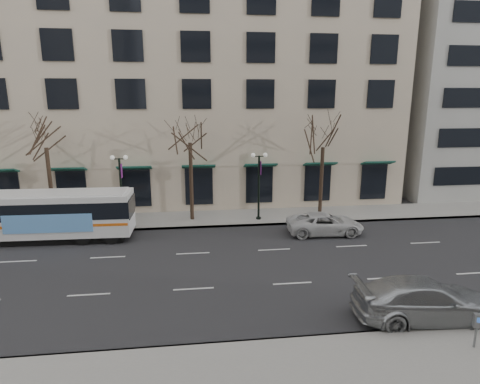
{
  "coord_description": "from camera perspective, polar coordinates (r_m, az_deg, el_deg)",
  "views": [
    {
      "loc": [
        0.11,
        -20.55,
        9.33
      ],
      "look_at": [
        2.75,
        1.25,
        4.0
      ],
      "focal_mm": 30.0,
      "sensor_mm": 36.0,
      "label": 1
    }
  ],
  "objects": [
    {
      "name": "lamp_post_right",
      "position": [
        29.86,
        2.72,
        1.28
      ],
      "size": [
        1.22,
        0.45,
        5.21
      ],
      "color": "black",
      "rests_on": "ground"
    },
    {
      "name": "tree_far_mid",
      "position": [
        29.45,
        -7.16,
        8.82
      ],
      "size": [
        3.6,
        3.6,
        8.55
      ],
      "color": "black",
      "rests_on": "ground"
    },
    {
      "name": "lamp_post_left",
      "position": [
        29.89,
        -16.55,
        0.73
      ],
      "size": [
        1.22,
        0.45,
        5.21
      ],
      "color": "black",
      "rests_on": "ground"
    },
    {
      "name": "tree_far_right",
      "position": [
        31.11,
        11.8,
        7.99
      ],
      "size": [
        3.6,
        3.6,
        8.06
      ],
      "color": "black",
      "rests_on": "ground"
    },
    {
      "name": "white_pickup",
      "position": [
        28.23,
        11.98,
        -4.41
      ],
      "size": [
        5.32,
        2.64,
        1.45
      ],
      "primitive_type": "imported",
      "rotation": [
        0.0,
        0.0,
        1.53
      ],
      "color": "#BEBEBE",
      "rests_on": "ground"
    },
    {
      "name": "sidewalk_far",
      "position": [
        31.35,
        2.4,
        -3.54
      ],
      "size": [
        80.0,
        4.0,
        0.15
      ],
      "primitive_type": "cube",
      "color": "gray",
      "rests_on": "ground"
    },
    {
      "name": "building_hotel",
      "position": [
        41.69,
        -10.23,
        17.11
      ],
      "size": [
        40.0,
        20.0,
        24.0
      ],
      "primitive_type": "cube",
      "color": "#C6B297",
      "rests_on": "ground"
    },
    {
      "name": "ground",
      "position": [
        22.57,
        -6.67,
        -10.87
      ],
      "size": [
        160.0,
        160.0,
        0.0
      ],
      "primitive_type": "plane",
      "color": "black",
      "rests_on": "ground"
    },
    {
      "name": "city_bus",
      "position": [
        29.15,
        -26.54,
        -2.88
      ],
      "size": [
        11.95,
        2.88,
        3.23
      ],
      "rotation": [
        0.0,
        0.0,
        -0.02
      ],
      "color": "silver",
      "rests_on": "ground"
    },
    {
      "name": "tree_far_left",
      "position": [
        31.16,
        -26.03,
        7.43
      ],
      "size": [
        3.6,
        3.6,
        8.34
      ],
      "color": "black",
      "rests_on": "ground"
    },
    {
      "name": "silver_car",
      "position": [
        19.25,
        24.88,
        -13.73
      ],
      "size": [
        6.26,
        2.87,
        1.78
      ],
      "primitive_type": "imported",
      "rotation": [
        0.0,
        0.0,
        1.51
      ],
      "color": "#AFB2B7",
      "rests_on": "ground"
    },
    {
      "name": "pay_station",
      "position": [
        17.83,
        30.69,
        -15.77
      ],
      "size": [
        0.33,
        0.26,
        1.37
      ],
      "rotation": [
        0.0,
        0.0,
        -0.27
      ],
      "color": "slate",
      "rests_on": "sidewalk_near"
    }
  ]
}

